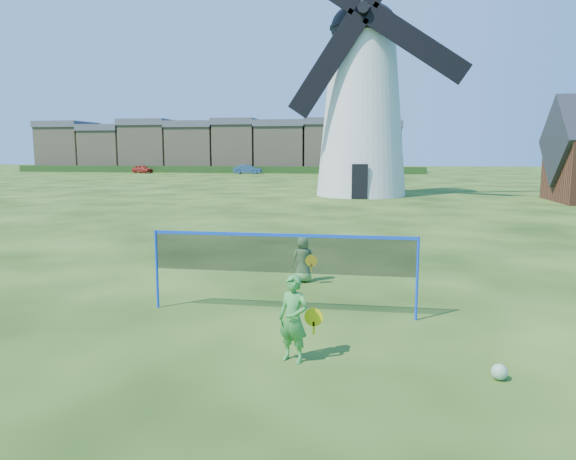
# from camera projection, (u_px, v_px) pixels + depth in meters

# --- Properties ---
(ground) EXTENTS (220.00, 220.00, 0.00)m
(ground) POSITION_uv_depth(u_px,v_px,m) (274.00, 308.00, 10.47)
(ground) COLOR black
(ground) RESTS_ON ground
(windmill) EXTENTS (13.66, 6.25, 18.91)m
(windmill) POSITION_uv_depth(u_px,v_px,m) (362.00, 101.00, 36.72)
(windmill) COLOR white
(windmill) RESTS_ON ground
(badminton_net) EXTENTS (5.05, 0.05, 1.55)m
(badminton_net) POSITION_uv_depth(u_px,v_px,m) (282.00, 255.00, 9.98)
(badminton_net) COLOR blue
(badminton_net) RESTS_ON ground
(player_girl) EXTENTS (0.70, 0.46, 1.29)m
(player_girl) POSITION_uv_depth(u_px,v_px,m) (294.00, 319.00, 7.75)
(player_girl) COLOR green
(player_girl) RESTS_ON ground
(player_boy) EXTENTS (0.67, 0.50, 1.10)m
(player_boy) POSITION_uv_depth(u_px,v_px,m) (303.00, 259.00, 12.53)
(player_boy) COLOR #619C4B
(player_boy) RESTS_ON ground
(play_ball) EXTENTS (0.22, 0.22, 0.22)m
(play_ball) POSITION_uv_depth(u_px,v_px,m) (499.00, 372.00, 7.18)
(play_ball) COLOR green
(play_ball) RESTS_ON ground
(terraced_houses) EXTENTS (57.91, 8.40, 8.15)m
(terraced_houses) POSITION_uv_depth(u_px,v_px,m) (215.00, 146.00, 83.88)
(terraced_houses) COLOR #988765
(terraced_houses) RESTS_ON ground
(hedge) EXTENTS (62.00, 0.80, 1.00)m
(hedge) POSITION_uv_depth(u_px,v_px,m) (211.00, 169.00, 78.34)
(hedge) COLOR #193814
(hedge) RESTS_ON ground
(car_left) EXTENTS (3.71, 2.67, 1.17)m
(car_left) POSITION_uv_depth(u_px,v_px,m) (142.00, 169.00, 77.37)
(car_left) COLOR #A12B1D
(car_left) RESTS_ON ground
(car_right) EXTENTS (4.01, 1.67, 1.29)m
(car_right) POSITION_uv_depth(u_px,v_px,m) (248.00, 169.00, 74.32)
(car_right) COLOR navy
(car_right) RESTS_ON ground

